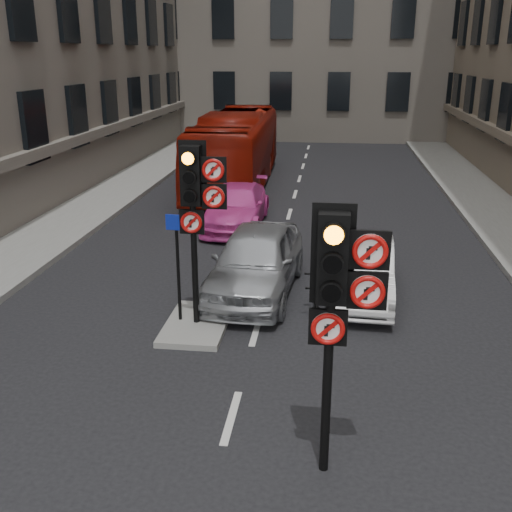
% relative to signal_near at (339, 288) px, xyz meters
% --- Properties ---
extents(pavement_left, '(3.00, 50.00, 0.16)m').
position_rel_signal_near_xyz_m(pavement_left, '(-8.69, 11.01, -2.50)').
color(pavement_left, gray).
rests_on(pavement_left, ground).
extents(centre_island, '(1.20, 2.00, 0.12)m').
position_rel_signal_near_xyz_m(centre_island, '(-2.69, 4.01, -2.52)').
color(centre_island, gray).
rests_on(centre_island, ground).
extents(signal_near, '(0.91, 0.40, 3.58)m').
position_rel_signal_near_xyz_m(signal_near, '(0.00, 0.00, 0.00)').
color(signal_near, black).
rests_on(signal_near, ground).
extents(signal_far, '(0.91, 0.40, 3.58)m').
position_rel_signal_near_xyz_m(signal_far, '(-2.60, 4.00, 0.12)').
color(signal_far, black).
rests_on(signal_far, centre_island).
extents(car_silver, '(2.12, 4.57, 1.52)m').
position_rel_signal_near_xyz_m(car_silver, '(-1.74, 6.01, -1.82)').
color(car_silver, '#A6A9AD').
rests_on(car_silver, ground).
extents(car_white, '(1.50, 3.88, 1.26)m').
position_rel_signal_near_xyz_m(car_white, '(0.63, 6.07, -1.95)').
color(car_white, silver).
rests_on(car_white, ground).
extents(car_pink, '(1.77, 4.33, 1.26)m').
position_rel_signal_near_xyz_m(car_pink, '(-3.04, 11.40, -1.95)').
color(car_pink, '#E142A6').
rests_on(car_pink, ground).
extents(bus_red, '(2.69, 10.68, 2.96)m').
position_rel_signal_near_xyz_m(bus_red, '(-3.99, 17.31, -1.10)').
color(bus_red, maroon).
rests_on(bus_red, ground).
extents(motorcycle, '(0.56, 1.83, 1.09)m').
position_rel_signal_near_xyz_m(motorcycle, '(-0.34, 5.01, -2.04)').
color(motorcycle, black).
rests_on(motorcycle, ground).
extents(motorcyclist, '(0.76, 0.63, 1.79)m').
position_rel_signal_near_xyz_m(motorcyclist, '(0.10, 7.04, -1.69)').
color(motorcyclist, black).
rests_on(motorcyclist, ground).
extents(info_sign, '(0.38, 0.12, 2.19)m').
position_rel_signal_near_xyz_m(info_sign, '(-3.04, 4.06, -1.05)').
color(info_sign, black).
rests_on(info_sign, centre_island).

